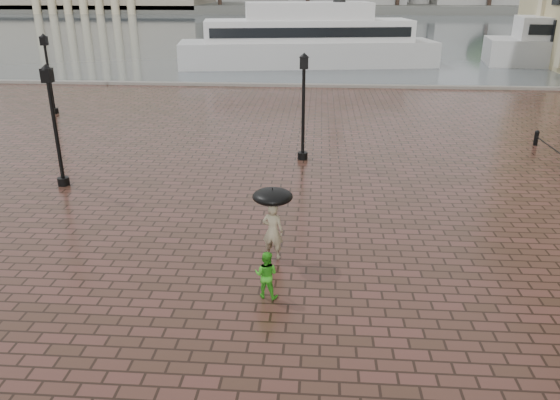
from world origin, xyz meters
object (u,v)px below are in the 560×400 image
Objects in this scene: street_lamps at (129,98)px; adult_pedestrian at (273,231)px; child_pedestrian at (266,275)px; ferry_near at (308,40)px.

street_lamps is 9.45× the size of adult_pedestrian.
ferry_near reaches higher than child_pedestrian.
street_lamps is 13.11m from adult_pedestrian.
child_pedestrian is (0.01, -2.05, -0.21)m from adult_pedestrian.
ferry_near is (7.46, 27.67, -0.02)m from street_lamps.
street_lamps is 12.70× the size of child_pedestrian.
child_pedestrian is at bearing 103.39° from adult_pedestrian.
ferry_near reaches higher than street_lamps.
adult_pedestrian is (7.49, -10.66, -1.51)m from street_lamps.
child_pedestrian is at bearing -98.86° from ferry_near.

